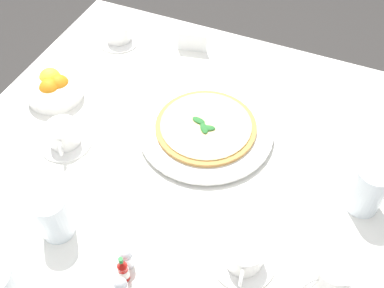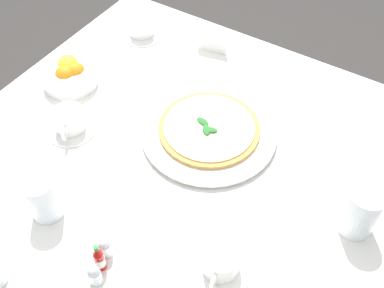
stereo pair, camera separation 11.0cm
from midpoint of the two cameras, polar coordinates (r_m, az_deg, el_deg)
name	(u,v)px [view 2 (the right image)]	position (r m, az deg, el deg)	size (l,w,h in m)	color
dining_table	(176,196)	(1.20, 0.60, -6.70)	(1.10, 1.10, 0.74)	white
pizza_plate	(209,132)	(1.15, 4.89, 1.39)	(0.34, 0.34, 0.02)	white
pizza	(209,128)	(1.14, 4.93, 1.85)	(0.25, 0.25, 0.02)	#C68E47
coffee_cup_far_right	(70,121)	(1.17, -12.41, 2.62)	(0.13, 0.13, 0.06)	white
coffee_cup_left_edge	(221,262)	(0.93, 7.11, -14.63)	(0.13, 0.13, 0.06)	white
coffee_cup_center_back	(142,28)	(1.45, -4.06, 14.13)	(0.13, 0.13, 0.06)	white
water_glass_back_corner	(44,199)	(1.00, -15.05, -6.82)	(0.07, 0.07, 0.11)	white
water_glass_near_right	(360,213)	(1.03, 23.15, -8.07)	(0.08, 0.08, 0.12)	white
citrus_bowl	(70,74)	(1.30, -12.63, 8.35)	(0.15, 0.15, 0.07)	white
hot_sauce_bottle	(99,259)	(0.93, -8.07, -14.24)	(0.02, 0.02, 0.08)	#B7140F
salt_shaker	(95,275)	(0.93, -8.59, -16.09)	(0.03, 0.03, 0.06)	white
pepper_shaker	(105,248)	(0.95, -7.46, -12.93)	(0.03, 0.03, 0.06)	white
menu_card	(212,44)	(1.38, 4.87, 12.24)	(0.02, 0.09, 0.06)	white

